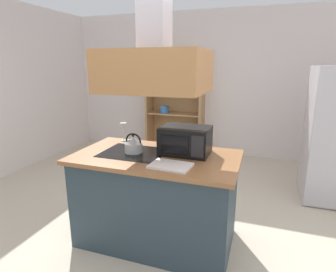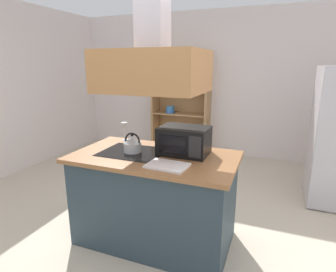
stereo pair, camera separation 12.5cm
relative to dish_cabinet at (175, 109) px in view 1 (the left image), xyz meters
The scene contains 9 objects.
ground_plane 3.02m from the dish_cabinet, 74.32° to the right, with size 7.80×7.80×0.00m, color #C1B59E.
wall_back 0.94m from the dish_cabinet, 15.37° to the left, with size 6.00×0.12×2.70m, color silver.
kitchen_island 3.00m from the dish_cabinet, 76.03° to the right, with size 1.55×0.88×0.90m.
range_hood 3.11m from the dish_cabinet, 76.03° to the right, with size 0.90×0.70×1.21m.
dish_cabinet is the anchor object (origin of this frame).
kettle 2.93m from the dish_cabinet, 80.45° to the right, with size 0.17×0.17×0.19m.
cutting_board 3.27m from the dish_cabinet, 73.20° to the right, with size 0.34×0.24×0.02m, color white.
microwave 2.91m from the dish_cabinet, 70.62° to the right, with size 0.46×0.35×0.26m.
wine_glass_on_counter 2.55m from the dish_cabinet, 85.59° to the right, with size 0.08×0.08×0.21m.
Camera 1 is at (0.85, -2.41, 1.73)m, focal length 29.65 mm.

